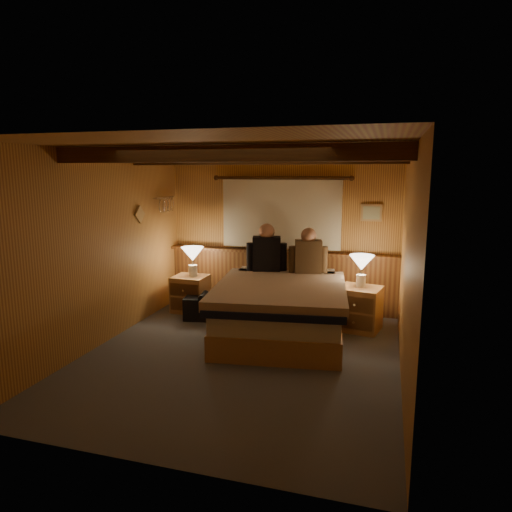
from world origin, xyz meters
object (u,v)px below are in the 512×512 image
at_px(bed, 281,308).
at_px(lamp_left, 193,256).
at_px(lamp_right, 362,265).
at_px(person_left, 267,251).
at_px(nightstand_left, 190,294).
at_px(duffel_bag, 204,308).
at_px(person_right, 308,254).
at_px(nightstand_right, 359,309).

bearing_deg(bed, lamp_left, 148.48).
bearing_deg(lamp_right, person_left, 174.48).
relative_size(nightstand_left, duffel_bag, 0.93).
bearing_deg(person_left, person_right, -11.45).
relative_size(bed, nightstand_right, 3.61).
relative_size(lamp_right, person_left, 0.61).
bearing_deg(lamp_left, person_left, 0.40).
relative_size(lamp_left, duffel_bag, 0.75).
relative_size(nightstand_right, person_right, 0.94).
distance_m(bed, nightstand_left, 1.74).
distance_m(lamp_left, duffel_bag, 0.84).
xyz_separation_m(lamp_left, duffel_bag, (0.30, -0.33, -0.70)).
distance_m(bed, lamp_right, 1.25).
bearing_deg(nightstand_left, person_left, 2.52).
height_order(lamp_left, lamp_right, lamp_right).
relative_size(nightstand_left, person_left, 0.78).
bearing_deg(lamp_right, lamp_left, 177.21).
distance_m(bed, duffel_bag, 1.32).
xyz_separation_m(lamp_right, duffel_bag, (-2.23, -0.21, -0.73)).
relative_size(nightstand_right, lamp_right, 1.45).
bearing_deg(lamp_left, nightstand_right, -3.73).
distance_m(lamp_left, person_right, 1.78).
bearing_deg(person_left, bed, -75.18).
relative_size(bed, lamp_right, 5.24).
height_order(lamp_right, person_left, person_left).
bearing_deg(nightstand_right, person_left, -175.25).
height_order(lamp_left, duffel_bag, lamp_left).
relative_size(bed, nightstand_left, 4.10).
bearing_deg(nightstand_right, lamp_left, -171.73).
height_order(lamp_right, person_right, person_right).
distance_m(nightstand_left, person_left, 1.41).
relative_size(nightstand_right, lamp_left, 1.40).
height_order(person_left, duffel_bag, person_left).
bearing_deg(bed, person_right, 65.63).
xyz_separation_m(bed, nightstand_right, (0.98, 0.53, -0.07)).
height_order(bed, nightstand_right, bed).
distance_m(nightstand_right, person_left, 1.54).
bearing_deg(nightstand_left, nightstand_right, -2.19).
height_order(nightstand_left, duffel_bag, nightstand_left).
relative_size(nightstand_left, nightstand_right, 0.88).
bearing_deg(person_left, nightstand_left, 167.73).
bearing_deg(duffel_bag, person_right, 3.71).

